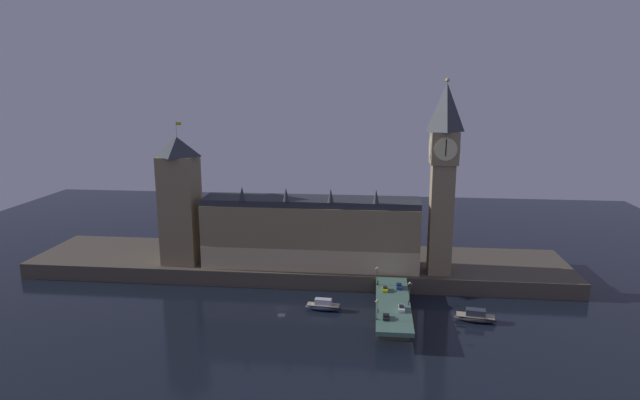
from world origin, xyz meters
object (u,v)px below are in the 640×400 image
at_px(car_southbound_trail, 399,286).
at_px(pedestrian_mid_walk, 409,302).
at_px(car_northbound_lead, 385,289).
at_px(street_lamp_far, 377,274).
at_px(car_southbound_lead, 401,308).
at_px(boat_downstream, 475,317).
at_px(street_lamp_mid, 410,290).
at_px(pedestrian_far_rail, 378,282).
at_px(car_northbound_trail, 386,317).
at_px(pedestrian_near_rail, 378,310).
at_px(clock_tower, 443,173).
at_px(boat_upstream, 323,306).
at_px(street_lamp_near, 377,307).
at_px(victoria_tower, 180,200).

distance_m(car_southbound_trail, pedestrian_mid_walk, 15.02).
distance_m(car_northbound_lead, street_lamp_far, 7.11).
relative_size(car_southbound_lead, boat_downstream, 0.33).
relative_size(pedestrian_mid_walk, street_lamp_mid, 0.26).
xyz_separation_m(pedestrian_mid_walk, pedestrian_far_rail, (-9.89, 17.36, -0.07)).
height_order(car_northbound_lead, car_northbound_trail, car_northbound_lead).
distance_m(pedestrian_near_rail, pedestrian_mid_walk, 12.24).
distance_m(clock_tower, boat_downstream, 53.18).
height_order(pedestrian_far_rail, boat_upstream, pedestrian_far_rail).
relative_size(car_southbound_trail, boat_upstream, 0.36).
bearing_deg(car_northbound_trail, pedestrian_far_rail, 94.95).
distance_m(clock_tower, car_northbound_lead, 48.16).
bearing_deg(car_northbound_lead, car_southbound_trail, 32.04).
xyz_separation_m(car_northbound_lead, pedestrian_mid_walk, (7.42, -11.72, 0.29)).
distance_m(clock_tower, street_lamp_far, 44.56).
bearing_deg(car_northbound_trail, clock_tower, 65.16).
bearing_deg(pedestrian_far_rail, clock_tower, 34.45).
distance_m(pedestrian_near_rail, street_lamp_far, 24.61).
bearing_deg(car_southbound_trail, car_southbound_lead, -90.00).
bearing_deg(clock_tower, street_lamp_far, -145.70).
height_order(pedestrian_mid_walk, street_lamp_mid, street_lamp_mid).
bearing_deg(clock_tower, boat_downstream, -72.51).
xyz_separation_m(car_northbound_lead, car_southbound_lead, (4.95, -16.04, 0.04)).
height_order(pedestrian_near_rail, street_lamp_near, street_lamp_near).
height_order(pedestrian_mid_walk, boat_downstream, pedestrian_mid_walk).
distance_m(car_northbound_lead, street_lamp_near, 24.40).
xyz_separation_m(street_lamp_near, boat_upstream, (-18.48, 19.91, -9.04)).
xyz_separation_m(car_northbound_lead, pedestrian_near_rail, (-2.47, -18.92, 0.22)).
height_order(car_northbound_trail, pedestrian_near_rail, pedestrian_near_rail).
relative_size(car_southbound_trail, boat_downstream, 0.33).
bearing_deg(street_lamp_mid, pedestrian_mid_walk, -99.25).
height_order(pedestrian_mid_walk, street_lamp_far, street_lamp_far).
bearing_deg(boat_downstream, pedestrian_mid_walk, -169.96).
bearing_deg(car_northbound_trail, victoria_tower, 150.05).
bearing_deg(car_southbound_trail, car_northbound_trail, -100.76).
bearing_deg(car_northbound_trail, car_northbound_lead, 90.00).
height_order(pedestrian_mid_walk, boat_upstream, pedestrian_mid_walk).
height_order(victoria_tower, street_lamp_near, victoria_tower).
bearing_deg(pedestrian_mid_walk, car_northbound_lead, 122.33).
bearing_deg(car_southbound_lead, pedestrian_near_rail, -158.77).
bearing_deg(pedestrian_mid_walk, street_lamp_far, 120.93).
xyz_separation_m(clock_tower, street_lamp_mid, (-12.72, -30.69, -34.17)).
bearing_deg(street_lamp_mid, clock_tower, 67.49).
height_order(pedestrian_far_rail, street_lamp_near, street_lamp_near).
relative_size(car_southbound_trail, street_lamp_mid, 0.67).
xyz_separation_m(victoria_tower, pedestrian_far_rail, (79.17, -18.47, -24.45)).
relative_size(street_lamp_near, street_lamp_mid, 0.93).
distance_m(street_lamp_mid, street_lamp_far, 18.19).
bearing_deg(boat_upstream, clock_tower, 31.33).
xyz_separation_m(car_southbound_lead, pedestrian_mid_walk, (2.47, 4.32, 0.25)).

